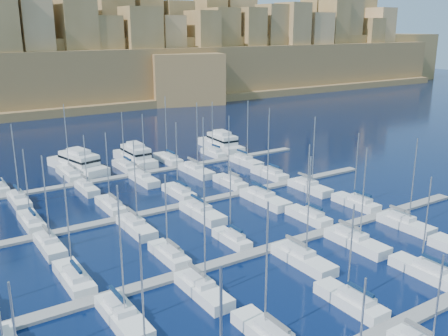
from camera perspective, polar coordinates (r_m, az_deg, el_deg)
ground at (r=79.18m, az=-1.04°, el=-6.46°), size 600.00×600.00×0.00m
pontoon_near at (r=56.54m, az=18.59°, el=-16.94°), size 84.00×2.00×0.40m
pontoon_mid_near at (r=70.09m, az=4.28°, el=-9.41°), size 84.00×2.00×0.40m
pontoon_mid_far at (r=87.16m, az=-4.56°, el=-4.24°), size 84.00×2.00×0.40m
pontoon_far at (r=106.06m, az=-10.31°, el=-0.77°), size 84.00×2.00×0.40m
sailboat_2 at (r=52.15m, az=5.10°, el=-18.40°), size 2.75×9.15×14.83m
sailboat_3 at (r=58.97m, az=14.30°, el=-14.52°), size 2.69×8.97×12.25m
sailboat_4 at (r=68.25m, az=21.94°, el=-10.83°), size 2.66×8.87×13.14m
sailboat_13 at (r=64.47m, az=-16.76°, el=-11.93°), size 2.77×9.25×13.86m
sailboat_14 at (r=68.05m, az=-6.27°, el=-9.79°), size 2.45×8.18×12.09m
sailboat_15 at (r=72.29m, az=0.92°, el=-8.10°), size 2.21×7.36×11.53m
sailboat_16 at (r=81.62m, az=9.65°, el=-5.45°), size 2.57×8.56×12.75m
sailboat_17 at (r=89.44m, az=14.87°, el=-3.84°), size 2.72×9.08×13.23m
sailboat_19 at (r=55.54m, az=-11.46°, el=-16.33°), size 2.92×9.74×15.73m
sailboat_20 at (r=59.37m, az=-2.44°, el=-13.73°), size 2.79×9.29×15.09m
sailboat_21 at (r=67.18m, az=8.98°, el=-10.21°), size 2.99×9.98×15.05m
sailboat_22 at (r=73.75m, az=14.86°, el=-8.12°), size 3.02×10.06×14.85m
sailboat_23 at (r=82.35m, az=20.01°, el=-6.01°), size 2.75×9.16×14.64m
sailboat_25 at (r=83.98m, az=-21.15°, el=-5.72°), size 2.65×8.83×12.56m
sailboat_26 at (r=87.23m, az=-12.78°, el=-4.20°), size 2.66×8.87×13.58m
sailboat_27 at (r=92.25m, az=-5.16°, el=-2.75°), size 2.67×8.90×14.00m
sailboat_28 at (r=97.75m, az=0.73°, el=-1.61°), size 2.62×8.74×14.09m
sailboat_29 at (r=103.71m, az=5.24°, el=-0.64°), size 2.82×9.40×14.65m
sailboat_31 at (r=74.38m, az=-19.30°, el=-8.31°), size 2.61×8.71×14.05m
sailboat_32 at (r=77.60m, az=-10.02°, el=-6.59°), size 2.85×9.49×14.64m
sailboat_33 at (r=82.03m, az=-2.52°, el=-5.08°), size 3.10×10.34×16.93m
sailboat_34 at (r=88.53m, az=4.67°, el=-3.52°), size 3.30×11.00×16.17m
sailboat_35 at (r=96.01m, az=9.75°, el=-2.16°), size 2.89×9.64×14.65m
sailboat_38 at (r=107.99m, az=-17.16°, el=-0.61°), size 3.19×10.63×15.42m
sailboat_39 at (r=110.93m, az=-11.20°, el=0.21°), size 2.72×9.07×12.87m
sailboat_40 at (r=115.37m, az=-6.41°, el=1.03°), size 2.90×9.68×15.40m
sailboat_41 at (r=120.34m, az=-1.21°, el=1.74°), size 2.42×8.05×13.34m
sailboat_43 at (r=94.70m, az=-22.36°, el=-3.42°), size 2.62×8.72×14.71m
sailboat_44 at (r=97.71m, az=-15.42°, el=-2.22°), size 2.42×8.06×11.30m
sailboat_45 at (r=101.01m, az=-9.15°, el=-1.23°), size 2.77×9.25×14.24m
sailboat_46 at (r=105.63m, az=-3.20°, el=-0.28°), size 3.12×10.40×15.55m
sailboat_47 at (r=112.82m, az=2.49°, el=0.78°), size 2.90×9.65×14.84m
motor_yacht_b at (r=111.91m, az=-16.33°, el=0.53°), size 8.87×18.11×5.25m
motor_yacht_c at (r=115.05m, az=-10.12°, el=1.34°), size 4.61×15.13×5.25m
motor_yacht_d at (r=126.15m, az=-0.32°, el=2.86°), size 5.62×16.13×5.25m
fortified_city at (r=221.24m, az=-23.52°, el=10.59°), size 460.00×108.95×59.52m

